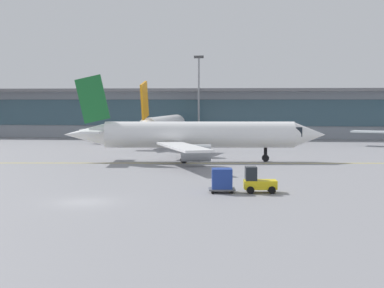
% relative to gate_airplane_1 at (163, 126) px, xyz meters
% --- Properties ---
extents(ground_plane, '(400.00, 400.00, 0.00)m').
position_rel_gate_airplane_1_xyz_m(ground_plane, '(3.59, -58.92, -3.07)').
color(ground_plane, gray).
extents(taxiway_centreline_stripe, '(109.42, 12.03, 0.01)m').
position_rel_gate_airplane_1_xyz_m(taxiway_centreline_stripe, '(8.98, -30.37, -3.06)').
color(taxiway_centreline_stripe, yellow).
rests_on(taxiway_centreline_stripe, ground_plane).
extents(terminal_concourse, '(174.29, 11.00, 9.60)m').
position_rel_gate_airplane_1_xyz_m(terminal_concourse, '(3.59, 21.02, 1.85)').
color(terminal_concourse, '#8C939E').
rests_on(terminal_concourse, ground_plane).
extents(gate_airplane_1, '(28.66, 30.89, 10.23)m').
position_rel_gate_airplane_1_xyz_m(gate_airplane_1, '(0.00, 0.00, 0.00)').
color(gate_airplane_1, white).
rests_on(gate_airplane_1, ground_plane).
extents(taxiing_regional_jet, '(31.62, 29.23, 10.47)m').
position_rel_gate_airplane_1_xyz_m(taxiing_regional_jet, '(8.58, -28.42, 0.07)').
color(taxiing_regional_jet, white).
rests_on(taxiing_regional_jet, ground_plane).
extents(baggage_tug, '(2.74, 1.87, 2.10)m').
position_rel_gate_airplane_1_xyz_m(baggage_tug, '(16.08, -52.94, -2.17)').
color(baggage_tug, yellow).
rests_on(baggage_tug, ground_plane).
extents(cargo_dolly_lead, '(2.27, 1.83, 1.94)m').
position_rel_gate_airplane_1_xyz_m(cargo_dolly_lead, '(13.25, -53.27, -2.01)').
color(cargo_dolly_lead, '#595B60').
rests_on(cargo_dolly_lead, ground_plane).
extents(apron_light_mast_1, '(1.80, 0.36, 15.69)m').
position_rel_gate_airplane_1_xyz_m(apron_light_mast_1, '(4.60, 13.93, 5.47)').
color(apron_light_mast_1, gray).
rests_on(apron_light_mast_1, ground_plane).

